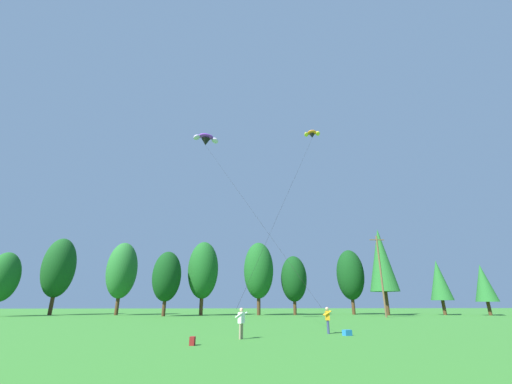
% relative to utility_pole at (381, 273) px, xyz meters
% --- Properties ---
extents(treeline_tree_a, '(4.36, 4.36, 9.49)m').
position_rel_utility_pole_xyz_m(treeline_tree_a, '(-57.09, 5.91, -0.32)').
color(treeline_tree_a, '#472D19').
rests_on(treeline_tree_a, ground_plane).
extents(treeline_tree_b, '(5.23, 5.23, 12.71)m').
position_rel_utility_pole_xyz_m(treeline_tree_b, '(-51.85, 11.04, 1.64)').
color(treeline_tree_b, '#472D19').
rests_on(treeline_tree_b, ground_plane).
extents(treeline_tree_c, '(5.03, 5.03, 11.95)m').
position_rel_utility_pole_xyz_m(treeline_tree_c, '(-40.95, 10.52, 1.18)').
color(treeline_tree_c, '#472D19').
rests_on(treeline_tree_c, ground_plane).
extents(treeline_tree_d, '(4.43, 4.43, 9.74)m').
position_rel_utility_pole_xyz_m(treeline_tree_d, '(-32.17, 5.58, -0.16)').
color(treeline_tree_d, '#472D19').
rests_on(treeline_tree_d, ground_plane).
extents(treeline_tree_e, '(4.99, 4.99, 11.80)m').
position_rel_utility_pole_xyz_m(treeline_tree_e, '(-26.79, 8.07, 1.09)').
color(treeline_tree_e, '#472D19').
rests_on(treeline_tree_e, ground_plane).
extents(treeline_tree_f, '(5.02, 5.02, 11.94)m').
position_rel_utility_pole_xyz_m(treeline_tree_f, '(-17.42, 9.00, 1.17)').
color(treeline_tree_f, '#472D19').
rests_on(treeline_tree_f, ground_plane).
extents(treeline_tree_g, '(4.43, 4.43, 9.73)m').
position_rel_utility_pole_xyz_m(treeline_tree_g, '(-11.27, 9.60, -0.17)').
color(treeline_tree_g, '#472D19').
rests_on(treeline_tree_g, ground_plane).
extents(treeline_tree_h, '(4.79, 4.79, 11.08)m').
position_rel_utility_pole_xyz_m(treeline_tree_h, '(-0.75, 10.96, 0.65)').
color(treeline_tree_h, '#472D19').
rests_on(treeline_tree_h, ground_plane).
extents(treeline_tree_i, '(4.74, 4.74, 14.26)m').
position_rel_utility_pole_xyz_m(treeline_tree_i, '(3.62, 7.31, 2.88)').
color(treeline_tree_i, '#472D19').
rests_on(treeline_tree_i, ground_plane).
extents(treeline_tree_j, '(3.57, 3.57, 8.97)m').
position_rel_utility_pole_xyz_m(treeline_tree_j, '(13.84, 8.23, -0.44)').
color(treeline_tree_j, '#472D19').
rests_on(treeline_tree_j, ground_plane).
extents(treeline_tree_k, '(3.38, 3.38, 8.08)m').
position_rel_utility_pole_xyz_m(treeline_tree_k, '(19.96, 5.91, -1.00)').
color(treeline_tree_k, '#472D19').
rests_on(treeline_tree_k, ground_plane).
extents(utility_pole, '(2.20, 0.26, 11.57)m').
position_rel_utility_pole_xyz_m(utility_pole, '(0.00, 0.00, 0.00)').
color(utility_pole, brown).
rests_on(utility_pole, ground_plane).
extents(kite_flyer_near, '(0.75, 0.76, 1.69)m').
position_rel_utility_pole_xyz_m(kite_flyer_near, '(-20.76, -26.78, -5.06)').
color(kite_flyer_near, gray).
rests_on(kite_flyer_near, ground_plane).
extents(kite_flyer_mid, '(0.57, 0.61, 1.69)m').
position_rel_utility_pole_xyz_m(kite_flyer_mid, '(-14.84, -23.80, -5.06)').
color(kite_flyer_mid, navy).
rests_on(kite_flyer_mid, ground_plane).
extents(parafoil_kite_high_orange, '(10.13, 15.41, 21.05)m').
position_rel_utility_pole_xyz_m(parafoil_kite_high_orange, '(-11.95, -11.75, 16.03)').
color(parafoil_kite_high_orange, orange).
extents(parafoil_kite_mid_purple, '(12.06, 15.21, 21.29)m').
position_rel_utility_pole_xyz_m(parafoil_kite_mid_purple, '(-25.48, -9.56, 16.09)').
color(parafoil_kite_mid_purple, purple).
extents(backpack, '(0.28, 0.35, 0.40)m').
position_rel_utility_pole_xyz_m(backpack, '(-23.18, -29.49, -5.86)').
color(backpack, maroon).
rests_on(backpack, ground_plane).
extents(picnic_cooler, '(0.62, 0.53, 0.34)m').
position_rel_utility_pole_xyz_m(picnic_cooler, '(-14.00, -25.14, -5.89)').
color(picnic_cooler, '#1E70B7').
rests_on(picnic_cooler, ground_plane).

